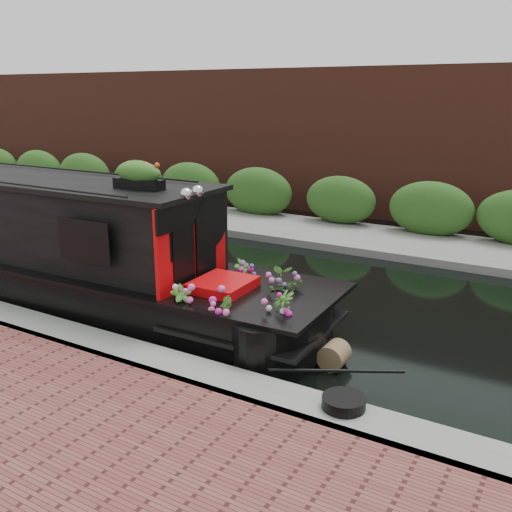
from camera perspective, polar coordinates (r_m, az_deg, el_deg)
The scene contains 8 objects.
ground at distance 10.28m, azimuth -3.12°, elevation -2.91°, with size 80.00×80.00×0.00m, color black.
near_bank_coping at distance 7.95m, azimuth -16.58°, elevation -9.45°, with size 40.00×0.60×0.50m, color gray.
far_bank_path at distance 13.82m, azimuth 6.57°, elevation 1.98°, with size 40.00×2.40×0.34m, color slate.
far_hedge at distance 14.63m, azimuth 8.02°, elevation 2.71°, with size 40.00×1.10×2.80m, color #28531B.
far_brick_wall at distance 16.54m, azimuth 10.86°, elevation 4.13°, with size 40.00×1.00×8.00m, color #59291E.
narrowboat at distance 10.70m, azimuth -22.72°, elevation 0.93°, with size 11.12×2.30×2.61m.
rope_fender at distance 7.30m, azimuth 7.82°, elevation -9.81°, with size 0.33×0.33×0.34m, color brown.
coiled_mooring_rope at distance 6.03m, azimuth 8.77°, elevation -14.26°, with size 0.45×0.45×0.12m, color black.
Camera 1 is at (5.42, -8.07, 3.33)m, focal length 40.00 mm.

